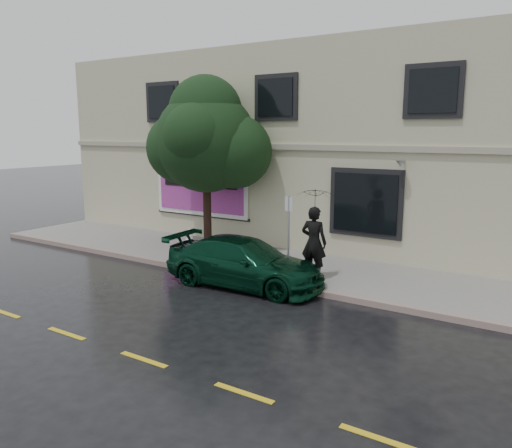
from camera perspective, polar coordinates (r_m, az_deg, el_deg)
The scene contains 12 objects.
ground at distance 13.42m, azimuth -8.72°, elevation -7.38°, with size 90.00×90.00×0.00m, color black.
sidewalk at distance 15.88m, azimuth -0.97°, elevation -4.15°, with size 20.00×3.50×0.15m, color gray.
curb at distance 14.51m, azimuth -4.81°, elevation -5.62°, with size 20.00×0.18×0.16m, color gray.
road_marking at distance 11.20m, azimuth -20.83°, elevation -11.62°, with size 19.00×0.12×0.01m, color gold.
building at distance 20.40m, azimuth 8.06°, elevation 8.74°, with size 20.00×8.12×7.00m.
billboard at distance 18.72m, azimuth -6.35°, elevation 4.19°, with size 4.30×0.16×2.20m.
car at distance 13.41m, azimuth -1.34°, elevation -4.40°, with size 1.95×4.42×1.29m, color black.
pedestrian at distance 13.59m, azimuth 6.62°, elevation -2.12°, with size 0.72×0.47×1.98m, color black.
umbrella at distance 13.36m, azimuth 6.75°, elevation 3.66°, with size 1.05×1.05×0.78m, color black.
street_tree at distance 16.91m, azimuth -5.73°, elevation 9.30°, with size 3.38×3.38×5.31m.
fire_hydrant at distance 16.84m, azimuth -7.54°, elevation -1.84°, with size 0.31×0.29×0.76m.
sign_pole at distance 13.08m, azimuth 3.75°, elevation -0.68°, with size 0.28×0.10×2.32m.
Camera 1 is at (8.50, -9.55, 4.10)m, focal length 35.00 mm.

